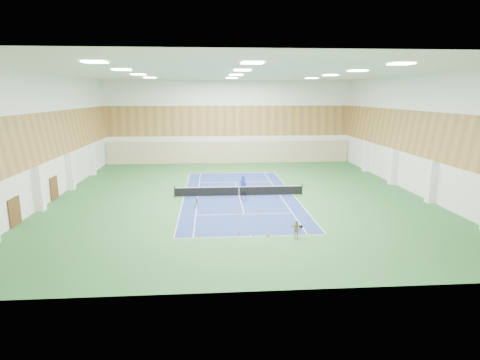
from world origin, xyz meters
The scene contains 22 objects.
ground centered at (0.00, 0.00, 0.00)m, with size 40.00×40.00×0.00m, color #2A6330.
room_shell centered at (0.00, 0.00, 6.00)m, with size 36.00×40.00×12.00m, color white, non-canonical shape.
wood_cladding centered at (0.00, 0.00, 8.00)m, with size 36.00×40.00×8.00m, color #A0723B, non-canonical shape.
ceiling_light_grid centered at (0.00, 0.00, 11.92)m, with size 21.40×25.40×0.06m, color white, non-canonical shape.
court_surface centered at (0.00, 0.00, 0.01)m, with size 10.97×23.77×0.01m, color navy.
tennis_balls_scatter centered at (0.00, 0.00, 0.05)m, with size 10.57×22.77×0.07m, color #CFDC25, non-canonical shape.
tennis_net centered at (0.00, 0.00, 0.55)m, with size 12.80×0.10×1.10m, color black, non-canonical shape.
back_curtain centered at (0.00, 19.75, 1.60)m, with size 35.40×0.16×3.20m, color #C6B793.
door_left_a centered at (-17.92, -8.00, 1.10)m, with size 0.08×1.80×2.20m, color #593319.
door_left_b centered at (-17.92, 0.00, 1.10)m, with size 0.08×1.80×2.20m, color #593319.
coach centered at (0.43, 0.60, 0.97)m, with size 0.71×0.46×1.94m, color navy.
child_court centered at (-4.05, -4.11, 0.48)m, with size 0.47×0.36×0.96m, color gray.
child_apron centered at (3.13, -12.47, 0.66)m, with size 0.78×0.32×1.33m, color tan.
ball_cart centered at (0.31, -1.98, 0.42)m, with size 0.49×0.49×0.84m, color black, non-canonical shape.
cone_svc_a centered at (-3.43, -6.02, 0.13)m, with size 0.23×0.23×0.25m, color #EB520C.
cone_svc_b centered at (-0.67, -6.34, 0.12)m, with size 0.22×0.22×0.24m, color #FF5C0D.
cone_svc_c centered at (1.15, -6.74, 0.11)m, with size 0.20×0.20×0.22m, color #FF510D.
cone_svc_d centered at (3.69, -6.46, 0.11)m, with size 0.20×0.20×0.22m, color orange.
cone_base_a centered at (-3.67, -11.78, 0.11)m, with size 0.20×0.20×0.22m, color #FF530D.
cone_base_b centered at (-0.81, -11.39, 0.09)m, with size 0.17×0.17×0.19m, color #E7400C.
cone_base_c centered at (1.18, -12.01, 0.11)m, with size 0.20×0.20×0.22m, color #EE4D0C.
cone_base_d centered at (4.29, -11.54, 0.10)m, with size 0.18×0.18×0.20m, color #F05B0C.
Camera 1 is at (-2.81, -38.88, 9.92)m, focal length 30.00 mm.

